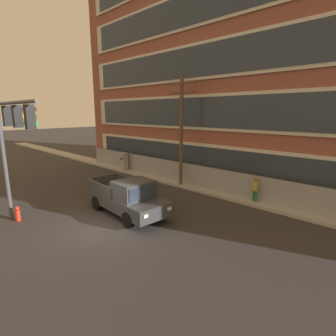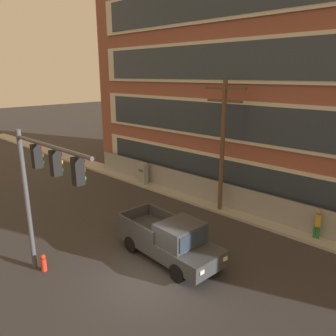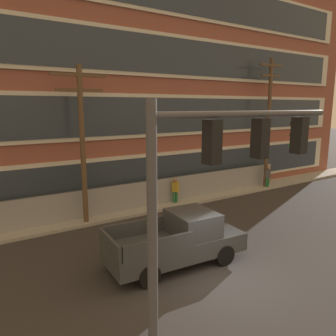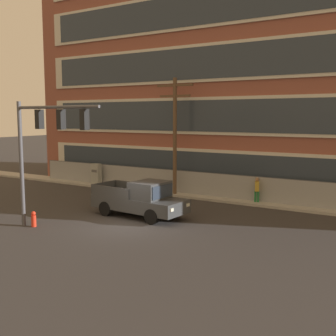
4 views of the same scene
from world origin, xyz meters
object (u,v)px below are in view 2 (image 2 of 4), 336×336
Objects in this scene: electrical_cabinet at (143,174)px; pedestrian_by_fence at (317,223)px; pickup_truck_dark_grey at (170,240)px; fire_hydrant at (44,263)px; utility_pole_near_corner at (223,141)px; traffic_signal_mast at (42,179)px.

pedestrian_by_fence is at bearing 1.15° from electrical_cabinet.
fire_hydrant is (-3.31, -4.49, -0.57)m from pickup_truck_dark_grey.
utility_pole_near_corner is at bearing 104.19° from pickup_truck_dark_grey.
pickup_truck_dark_grey is 5.61m from fire_hydrant.
utility_pole_near_corner is (-1.54, 6.10, 3.52)m from pickup_truck_dark_grey.
pedestrian_by_fence is 2.17× the size of fire_hydrant.
traffic_signal_mast is 4.23m from fire_hydrant.
fire_hydrant is at bearing -99.47° from utility_pole_near_corner.
electrical_cabinet is (-8.64, 6.12, -0.05)m from pickup_truck_dark_grey.
fire_hydrant is at bearing -124.69° from pedestrian_by_fence.
electrical_cabinet is 11.88m from fire_hydrant.
pickup_truck_dark_grey is at bearing 53.63° from fire_hydrant.
traffic_signal_mast is at bearing -115.86° from pickup_truck_dark_grey.
utility_pole_near_corner reaches higher than traffic_signal_mast.
pickup_truck_dark_grey reaches higher than electrical_cabinet.
traffic_signal_mast is 0.77× the size of utility_pole_near_corner.
utility_pole_near_corner is 4.46× the size of electrical_cabinet.
traffic_signal_mast is at bearing -59.26° from electrical_cabinet.
pickup_truck_dark_grey reaches higher than fire_hydrant.
pickup_truck_dark_grey is at bearing -35.29° from electrical_cabinet.
fire_hydrant is (5.33, -10.61, -0.51)m from electrical_cabinet.
traffic_signal_mast is 10.76m from utility_pole_near_corner.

